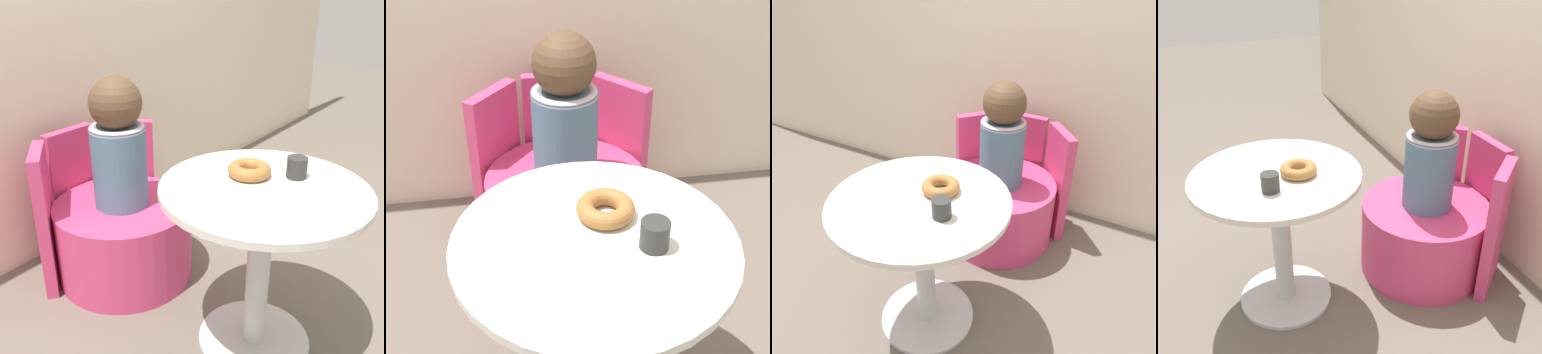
# 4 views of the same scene
# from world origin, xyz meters

# --- Properties ---
(ground_plane) EXTENTS (12.00, 12.00, 0.00)m
(ground_plane) POSITION_xyz_m (0.00, 0.00, 0.00)
(ground_plane) COLOR #665B51
(round_table) EXTENTS (0.69, 0.69, 0.65)m
(round_table) POSITION_xyz_m (-0.10, -0.04, 0.47)
(round_table) COLOR silver
(round_table) RESTS_ON ground_plane
(tub_chair) EXTENTS (0.61, 0.61, 0.36)m
(tub_chair) POSITION_xyz_m (-0.07, 0.66, 0.18)
(tub_chair) COLOR #D13D70
(tub_chair) RESTS_ON ground_plane
(booth_backrest) EXTENTS (0.71, 0.26, 0.64)m
(booth_backrest) POSITION_xyz_m (-0.07, 0.91, 0.32)
(booth_backrest) COLOR #D13D70
(booth_backrest) RESTS_ON ground_plane
(child_figure) EXTENTS (0.23, 0.23, 0.56)m
(child_figure) POSITION_xyz_m (-0.07, 0.66, 0.64)
(child_figure) COLOR slate
(child_figure) RESTS_ON tub_chair
(donut) EXTENTS (0.15, 0.15, 0.05)m
(donut) POSITION_xyz_m (-0.05, 0.04, 0.68)
(donut) COLOR #9E6633
(donut) RESTS_ON round_table
(cup) EXTENTS (0.07, 0.07, 0.07)m
(cup) POSITION_xyz_m (0.04, -0.09, 0.69)
(cup) COLOR #2D2D2D
(cup) RESTS_ON round_table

